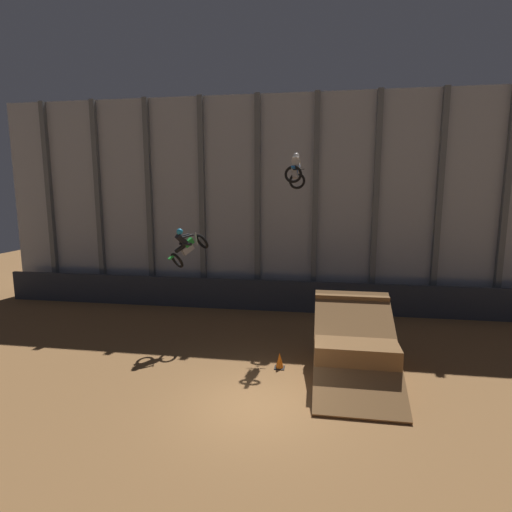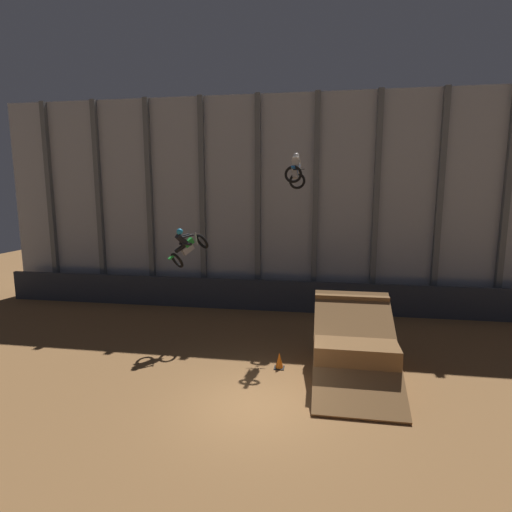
{
  "view_description": "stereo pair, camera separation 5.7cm",
  "coord_description": "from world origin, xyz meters",
  "px_view_note": "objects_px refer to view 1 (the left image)",
  "views": [
    {
      "loc": [
        1.73,
        -10.71,
        6.2
      ],
      "look_at": [
        -0.87,
        5.78,
        3.5
      ],
      "focal_mm": 28.0,
      "sensor_mm": 36.0,
      "label": 1
    },
    {
      "loc": [
        1.78,
        -10.7,
        6.2
      ],
      "look_at": [
        -0.87,
        5.78,
        3.5
      ],
      "focal_mm": 28.0,
      "sensor_mm": 36.0,
      "label": 2
    }
  ],
  "objects_px": {
    "rider_bike_left_air": "(187,246)",
    "traffic_cone_near_ramp": "(280,361)",
    "dirt_ramp": "(353,346)",
    "rider_bike_right_air": "(295,172)"
  },
  "relations": [
    {
      "from": "rider_bike_left_air",
      "to": "traffic_cone_near_ramp",
      "type": "bearing_deg",
      "value": 10.68
    },
    {
      "from": "rider_bike_left_air",
      "to": "traffic_cone_near_ramp",
      "type": "distance_m",
      "value": 6.05
    },
    {
      "from": "dirt_ramp",
      "to": "rider_bike_right_air",
      "type": "height_order",
      "value": "rider_bike_right_air"
    },
    {
      "from": "dirt_ramp",
      "to": "rider_bike_right_air",
      "type": "xyz_separation_m",
      "value": [
        -2.33,
        3.91,
        6.14
      ]
    },
    {
      "from": "rider_bike_left_air",
      "to": "dirt_ramp",
      "type": "bearing_deg",
      "value": 23.16
    },
    {
      "from": "dirt_ramp",
      "to": "rider_bike_left_air",
      "type": "relative_size",
      "value": 2.75
    },
    {
      "from": "dirt_ramp",
      "to": "rider_bike_left_air",
      "type": "distance_m",
      "value": 7.67
    },
    {
      "from": "rider_bike_left_air",
      "to": "traffic_cone_near_ramp",
      "type": "relative_size",
      "value": 3.0
    },
    {
      "from": "rider_bike_right_air",
      "to": "dirt_ramp",
      "type": "bearing_deg",
      "value": -55.59
    },
    {
      "from": "rider_bike_right_air",
      "to": "traffic_cone_near_ramp",
      "type": "bearing_deg",
      "value": -89.24
    }
  ]
}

